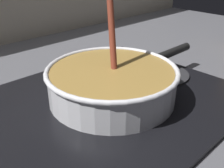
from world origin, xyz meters
name	(u,v)px	position (x,y,z in m)	size (l,w,h in m)	color
hob_plate	(112,100)	(0.11, 0.19, 0.01)	(0.56, 0.48, 0.01)	black
burner_ring	(112,96)	(0.11, 0.19, 0.02)	(0.17, 0.17, 0.01)	#592D0C
spare_burner	(160,74)	(0.29, 0.19, 0.01)	(0.16, 0.16, 0.01)	#262628
cooking_pan	(112,82)	(0.11, 0.19, 0.05)	(0.45, 0.29, 0.33)	silver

